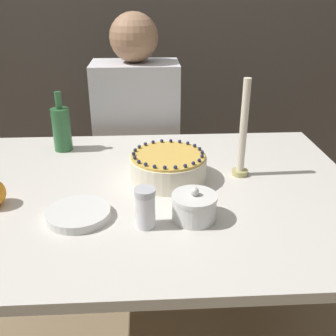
{
  "coord_description": "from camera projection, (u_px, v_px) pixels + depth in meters",
  "views": [
    {
      "loc": [
        -0.01,
        -1.12,
        1.35
      ],
      "look_at": [
        0.06,
        0.06,
        0.8
      ],
      "focal_mm": 42.0,
      "sensor_mm": 36.0,
      "label": 1
    }
  ],
  "objects": [
    {
      "name": "sugar_bowl",
      "position": [
        194.0,
        207.0,
        1.08
      ],
      "size": [
        0.13,
        0.13,
        0.1
      ],
      "color": "silver",
      "rests_on": "dining_table"
    },
    {
      "name": "person_man_blue_shirt",
      "position": [
        138.0,
        160.0,
        1.98
      ],
      "size": [
        0.4,
        0.34,
        1.25
      ],
      "rotation": [
        0.0,
        0.0,
        3.14
      ],
      "color": "#473D33",
      "rests_on": "ground_plane"
    },
    {
      "name": "bottle",
      "position": [
        62.0,
        128.0,
        1.52
      ],
      "size": [
        0.07,
        0.07,
        0.23
      ],
      "color": "#2D6638",
      "rests_on": "dining_table"
    },
    {
      "name": "dining_table",
      "position": [
        152.0,
        218.0,
        1.31
      ],
      "size": [
        1.35,
        0.99,
        0.76
      ],
      "color": "beige",
      "rests_on": "ground_plane"
    },
    {
      "name": "plate_stack",
      "position": [
        78.0,
        214.0,
        1.1
      ],
      "size": [
        0.18,
        0.18,
        0.02
      ],
      "color": "silver",
      "rests_on": "dining_table"
    },
    {
      "name": "candle",
      "position": [
        243.0,
        137.0,
        1.3
      ],
      "size": [
        0.05,
        0.05,
        0.33
      ],
      "color": "tan",
      "rests_on": "dining_table"
    },
    {
      "name": "cake",
      "position": [
        168.0,
        167.0,
        1.31
      ],
      "size": [
        0.26,
        0.26,
        0.1
      ],
      "color": "#EFE5CC",
      "rests_on": "dining_table"
    },
    {
      "name": "sugar_shaker",
      "position": [
        145.0,
        208.0,
        1.04
      ],
      "size": [
        0.06,
        0.06,
        0.11
      ],
      "color": "white",
      "rests_on": "dining_table"
    }
  ]
}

